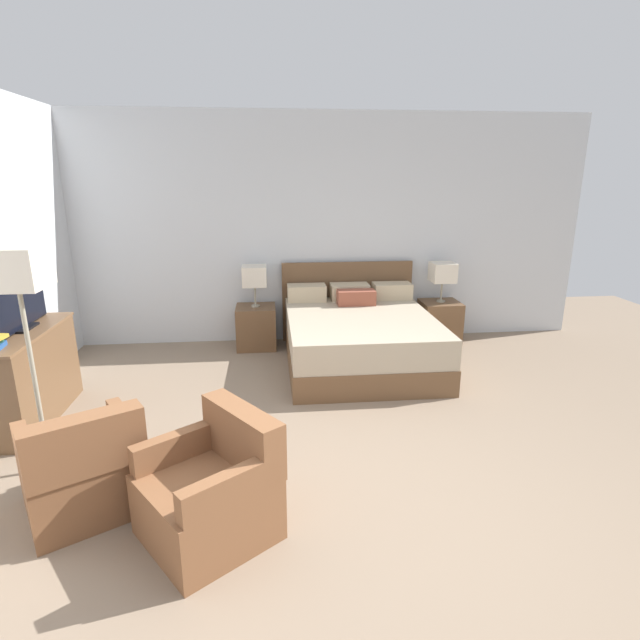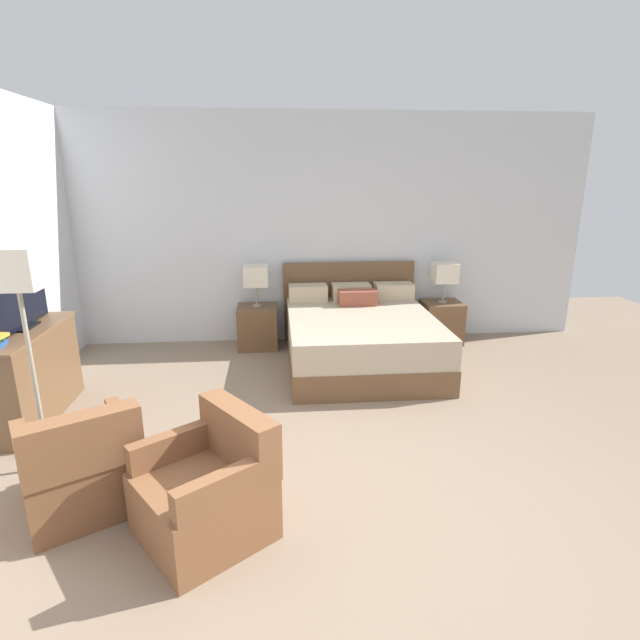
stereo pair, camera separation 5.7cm
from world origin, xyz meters
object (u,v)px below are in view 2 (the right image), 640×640
Objects in this scene: nightstand_right at (441,322)px; dresser at (26,374)px; nightstand_left at (258,327)px; tv at (18,296)px; bed at (360,337)px; armchair_by_window at (81,469)px; table_lamp_left at (256,276)px; table_lamp_right at (445,273)px; floor_lamp at (17,282)px; armchair_companion at (209,491)px.

dresser is (-4.37, -1.79, 0.16)m from nightstand_right.
nightstand_left is 0.56× the size of tv.
armchair_by_window is (-2.24, -2.46, -0.04)m from bed.
bed is at bearing -30.06° from table_lamp_left.
nightstand_right is 0.65m from table_lamp_right.
dresser reaches higher than nightstand_left.
floor_lamp is (-3.88, -2.65, 0.50)m from table_lamp_right.
nightstand_right is at bearing 53.27° from armchair_companion.
nightstand_right is 0.32× the size of floor_lamp.
floor_lamp is (-2.69, -1.95, 1.10)m from bed.
dresser is (-1.98, -1.79, -0.50)m from table_lamp_left.
tv reaches higher than nightstand_left.
tv reaches higher than table_lamp_right.
nightstand_left is 2.75m from tv.
floor_lamp is (-1.49, -2.65, 0.50)m from table_lamp_left.
dresser is 1.35× the size of armchair_by_window.
table_lamp_right is 4.70m from tv.
bed is 1.51m from table_lamp_right.
dresser is 1.66m from armchair_by_window.
table_lamp_left is 0.54× the size of armchair_companion.
nightstand_right is at bearing 0.00° from nightstand_left.
table_lamp_left is (-1.20, 0.69, 0.60)m from bed.
armchair_by_window is 0.98× the size of armchair_companion.
tv is (-1.97, -1.71, 0.85)m from nightstand_left.
table_lamp_left is 0.41× the size of dresser.
dresser reaches higher than nightstand_right.
bed is 2.09× the size of armchair_companion.
armchair_companion is 0.58× the size of floor_lamp.
armchair_by_window is at bearing -132.27° from bed.
armchair_by_window is (-3.43, -3.15, -0.64)m from table_lamp_right.
floor_lamp reaches higher than table_lamp_left.
table_lamp_right is 4.37m from armchair_companion.
armchair_companion is at bearing -93.10° from table_lamp_left.
dresser is at bearing -91.83° from tv.
nightstand_left is (-1.20, 0.69, -0.05)m from bed.
table_lamp_left is at bearing 42.21° from dresser.
bed reaches higher than nightstand_right.
bed is 3.89× the size of table_lamp_right.
table_lamp_right is 0.55× the size of armchair_by_window.
bed is 1.38m from nightstand_left.
bed is 2.10× the size of tv.
nightstand_right is at bearing 30.02° from bed.
nightstand_left is 0.57× the size of armchair_by_window.
bed is at bearing 36.02° from floor_lamp.
table_lamp_left is 3.08m from floor_lamp.
table_lamp_left is at bearing 149.94° from bed.
table_lamp_right is at bearing 22.30° from dresser.
bed is 3.43m from tv.
nightstand_right is at bearing 22.29° from dresser.
nightstand_left is 1.04× the size of table_lamp_left.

